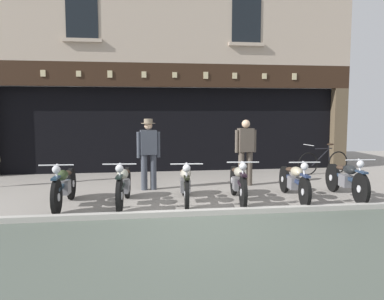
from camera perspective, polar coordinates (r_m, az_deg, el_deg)
The scene contains 12 objects.
ground at distance 6.26m, azimuth 3.24°, elevation -12.30°, with size 23.21×22.00×0.18m.
shop_facade at distance 13.89m, azimuth -3.37°, elevation 4.85°, with size 11.51×4.42×6.07m.
motorcycle_far_left at distance 8.14m, azimuth -18.10°, elevation -4.89°, with size 0.62×1.99×0.93m.
motorcycle_left at distance 7.99m, azimuth -9.91°, elevation -4.88°, with size 0.62×2.02×0.93m.
motorcycle_center_left at distance 8.08m, azimuth -0.97°, elevation -4.79°, with size 0.62×2.00×0.91m.
motorcycle_center at distance 8.25m, azimuth 6.74°, elevation -4.55°, with size 0.62×1.95×0.92m.
motorcycle_center_right at distance 8.66m, azimuth 14.64°, elevation -4.29°, with size 0.62×2.04×0.90m.
motorcycle_right at distance 9.16m, azimuth 21.52°, elevation -3.87°, with size 0.62×1.98×0.93m.
salesman_left at distance 9.39m, azimuth -6.34°, elevation -0.11°, with size 0.56×0.33×1.70m.
shopkeeper_center at distance 9.95m, azimuth 7.79°, elevation 0.11°, with size 0.56×0.26×1.67m.
advert_board_near at distance 12.84m, azimuth 9.76°, elevation 4.41°, with size 0.77×0.03×0.90m.
leaning_bicycle at distance 12.41m, azimuth 18.58°, elevation -1.62°, with size 1.73×0.52×0.93m.
Camera 1 is at (-1.20, -6.81, 1.91)m, focal length 36.68 mm.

